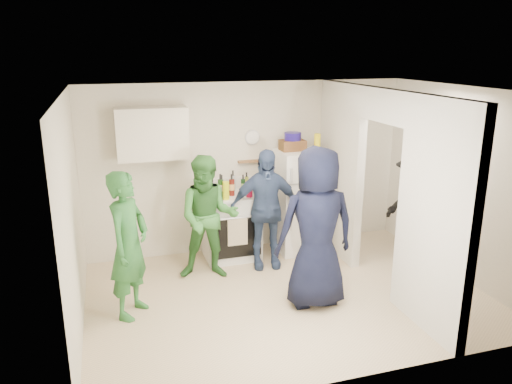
# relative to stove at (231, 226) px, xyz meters

# --- Properties ---
(floor) EXTENTS (4.80, 4.80, 0.00)m
(floor) POSITION_rel_stove_xyz_m (0.36, -1.37, -0.48)
(floor) COLOR beige
(floor) RESTS_ON ground
(wall_back) EXTENTS (4.80, 0.00, 4.80)m
(wall_back) POSITION_rel_stove_xyz_m (0.36, 0.33, 0.77)
(wall_back) COLOR silver
(wall_back) RESTS_ON floor
(wall_front) EXTENTS (4.80, 0.00, 4.80)m
(wall_front) POSITION_rel_stove_xyz_m (0.36, -3.07, 0.77)
(wall_front) COLOR silver
(wall_front) RESTS_ON floor
(wall_left) EXTENTS (0.00, 3.40, 3.40)m
(wall_left) POSITION_rel_stove_xyz_m (-2.04, -1.37, 0.77)
(wall_left) COLOR silver
(wall_left) RESTS_ON floor
(wall_right) EXTENTS (0.00, 3.40, 3.40)m
(wall_right) POSITION_rel_stove_xyz_m (2.76, -1.37, 0.77)
(wall_right) COLOR silver
(wall_right) RESTS_ON floor
(ceiling) EXTENTS (4.80, 4.80, 0.00)m
(ceiling) POSITION_rel_stove_xyz_m (0.36, -1.37, 2.02)
(ceiling) COLOR white
(ceiling) RESTS_ON wall_back
(partition_pier_back) EXTENTS (0.12, 1.20, 2.50)m
(partition_pier_back) POSITION_rel_stove_xyz_m (1.56, -0.27, 0.77)
(partition_pier_back) COLOR silver
(partition_pier_back) RESTS_ON floor
(partition_pier_front) EXTENTS (0.12, 1.20, 2.50)m
(partition_pier_front) POSITION_rel_stove_xyz_m (1.56, -2.47, 0.77)
(partition_pier_front) COLOR silver
(partition_pier_front) RESTS_ON floor
(partition_header) EXTENTS (0.12, 1.00, 0.40)m
(partition_header) POSITION_rel_stove_xyz_m (1.56, -1.37, 1.82)
(partition_header) COLOR silver
(partition_header) RESTS_ON partition_pier_back
(stove) EXTENTS (0.80, 0.67, 0.96)m
(stove) POSITION_rel_stove_xyz_m (0.00, 0.00, 0.00)
(stove) COLOR white
(stove) RESTS_ON floor
(upper_cabinet) EXTENTS (0.95, 0.34, 0.70)m
(upper_cabinet) POSITION_rel_stove_xyz_m (-1.04, 0.15, 1.37)
(upper_cabinet) COLOR silver
(upper_cabinet) RESTS_ON wall_back
(fridge) EXTENTS (0.63, 0.61, 1.53)m
(fridge) POSITION_rel_stove_xyz_m (1.03, -0.03, 0.29)
(fridge) COLOR white
(fridge) RESTS_ON floor
(wicker_basket) EXTENTS (0.35, 0.25, 0.15)m
(wicker_basket) POSITION_rel_stove_xyz_m (0.93, 0.02, 1.13)
(wicker_basket) COLOR brown
(wicker_basket) RESTS_ON fridge
(blue_bowl) EXTENTS (0.24, 0.24, 0.11)m
(blue_bowl) POSITION_rel_stove_xyz_m (0.93, 0.02, 1.26)
(blue_bowl) COLOR navy
(blue_bowl) RESTS_ON wicker_basket
(yellow_cup_stack_top) EXTENTS (0.09, 0.09, 0.25)m
(yellow_cup_stack_top) POSITION_rel_stove_xyz_m (1.25, -0.13, 1.18)
(yellow_cup_stack_top) COLOR yellow
(yellow_cup_stack_top) RESTS_ON fridge
(wall_clock) EXTENTS (0.22, 0.02, 0.22)m
(wall_clock) POSITION_rel_stove_xyz_m (0.41, 0.31, 1.22)
(wall_clock) COLOR white
(wall_clock) RESTS_ON wall_back
(spice_shelf) EXTENTS (0.35, 0.08, 0.03)m
(spice_shelf) POSITION_rel_stove_xyz_m (0.36, 0.28, 0.87)
(spice_shelf) COLOR olive
(spice_shelf) RESTS_ON wall_back
(nook_window) EXTENTS (0.03, 0.70, 0.80)m
(nook_window) POSITION_rel_stove_xyz_m (2.74, -1.17, 1.17)
(nook_window) COLOR black
(nook_window) RESTS_ON wall_right
(nook_window_frame) EXTENTS (0.04, 0.76, 0.86)m
(nook_window_frame) POSITION_rel_stove_xyz_m (2.73, -1.17, 1.17)
(nook_window_frame) COLOR white
(nook_window_frame) RESTS_ON wall_right
(nook_valance) EXTENTS (0.04, 0.82, 0.18)m
(nook_valance) POSITION_rel_stove_xyz_m (2.70, -1.17, 1.52)
(nook_valance) COLOR white
(nook_valance) RESTS_ON wall_right
(yellow_cup_stack_stove) EXTENTS (0.09, 0.09, 0.25)m
(yellow_cup_stack_stove) POSITION_rel_stove_xyz_m (-0.12, -0.22, 0.60)
(yellow_cup_stack_stove) COLOR #CDD712
(yellow_cup_stack_stove) RESTS_ON stove
(red_cup) EXTENTS (0.09, 0.09, 0.12)m
(red_cup) POSITION_rel_stove_xyz_m (0.22, -0.20, 0.54)
(red_cup) COLOR #A90B2B
(red_cup) RESTS_ON stove
(person_green_left) EXTENTS (0.67, 0.74, 1.69)m
(person_green_left) POSITION_rel_stove_xyz_m (-1.48, -1.25, 0.37)
(person_green_left) COLOR #327A30
(person_green_left) RESTS_ON floor
(person_green_center) EXTENTS (0.93, 0.80, 1.65)m
(person_green_center) POSITION_rel_stove_xyz_m (-0.44, -0.55, 0.35)
(person_green_center) COLOR #387A36
(person_green_center) RESTS_ON floor
(person_denim) EXTENTS (1.02, 0.53, 1.67)m
(person_denim) POSITION_rel_stove_xyz_m (0.38, -0.43, 0.36)
(person_denim) COLOR #37467A
(person_denim) RESTS_ON floor
(person_navy) EXTENTS (0.96, 0.65, 1.91)m
(person_navy) POSITION_rel_stove_xyz_m (0.61, -1.63, 0.48)
(person_navy) COLOR black
(person_navy) RESTS_ON floor
(person_nook) EXTENTS (0.73, 1.12, 1.62)m
(person_nook) POSITION_rel_stove_xyz_m (2.43, -0.91, 0.33)
(person_nook) COLOR black
(person_nook) RESTS_ON floor
(bottle_a) EXTENTS (0.07, 0.07, 0.28)m
(bottle_a) POSITION_rel_stove_xyz_m (-0.30, 0.13, 0.62)
(bottle_a) COLOR brown
(bottle_a) RESTS_ON stove
(bottle_b) EXTENTS (0.07, 0.07, 0.33)m
(bottle_b) POSITION_rel_stove_xyz_m (-0.16, -0.07, 0.64)
(bottle_b) COLOR #1F4A18
(bottle_b) RESTS_ON stove
(bottle_c) EXTENTS (0.06, 0.06, 0.26)m
(bottle_c) POSITION_rel_stove_xyz_m (-0.09, 0.14, 0.61)
(bottle_c) COLOR #B6BAC5
(bottle_c) RESTS_ON stove
(bottle_d) EXTENTS (0.08, 0.08, 0.31)m
(bottle_d) POSITION_rel_stove_xyz_m (0.00, -0.06, 0.63)
(bottle_d) COLOR #5D1610
(bottle_d) RESTS_ON stove
(bottle_e) EXTENTS (0.07, 0.07, 0.30)m
(bottle_e) POSITION_rel_stove_xyz_m (0.08, 0.17, 0.63)
(bottle_e) COLOR #A4ADB5
(bottle_e) RESTS_ON stove
(bottle_f) EXTENTS (0.06, 0.06, 0.27)m
(bottle_f) POSITION_rel_stove_xyz_m (0.19, 0.01, 0.61)
(bottle_f) COLOR #153B1A
(bottle_f) RESTS_ON stove
(bottle_g) EXTENTS (0.06, 0.06, 0.27)m
(bottle_g) POSITION_rel_stove_xyz_m (0.28, 0.15, 0.61)
(bottle_g) COLOR #96A435
(bottle_g) RESTS_ON stove
(bottle_h) EXTENTS (0.06, 0.06, 0.30)m
(bottle_h) POSITION_rel_stove_xyz_m (-0.28, -0.12, 0.63)
(bottle_h) COLOR #B4B9C1
(bottle_h) RESTS_ON stove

